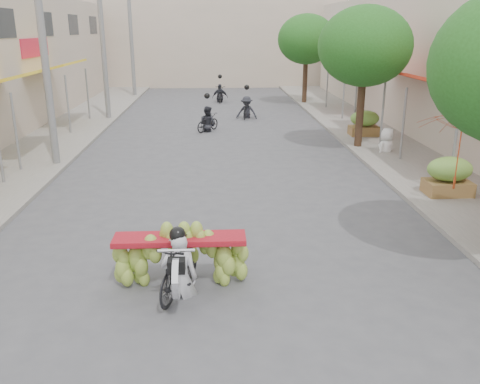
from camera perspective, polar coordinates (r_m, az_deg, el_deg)
sidewalk_left at (r=21.43m, az=-21.76°, el=4.90°), size 4.00×60.00×0.12m
sidewalk_right at (r=21.49m, az=16.48°, el=5.48°), size 4.00×60.00×0.12m
far_building at (r=42.82m, az=-2.94°, el=16.69°), size 20.00×6.00×7.00m
utility_pole_mid at (r=17.63m, az=-21.27°, el=15.48°), size 0.60×0.24×8.00m
utility_pole_far at (r=26.35m, az=-15.20°, el=16.48°), size 0.60×0.24×8.00m
utility_pole_back at (r=35.21m, az=-12.14°, el=16.92°), size 0.60×0.24×8.00m
street_tree_mid at (r=19.60m, az=13.85°, el=15.57°), size 3.40×3.40×5.25m
street_tree_far at (r=31.30m, az=7.48°, el=16.63°), size 3.40×3.40×5.25m
produce_crate_mid at (r=14.74m, az=22.44°, el=1.96°), size 1.20×0.88×1.16m
produce_crate_far at (r=22.05m, az=13.81°, el=7.74°), size 1.20×0.88×1.16m
banana_motorbike at (r=8.93m, az=-6.84°, el=-6.81°), size 2.33×1.87×2.15m
market_umbrella at (r=13.16m, az=23.94°, el=8.27°), size 2.50×2.50×1.93m
pedestrian at (r=19.26m, az=16.29°, el=6.92°), size 0.98×0.91×1.72m
bg_motorbike_a at (r=22.89m, az=-3.69°, el=8.74°), size 1.25×1.47×1.95m
bg_motorbike_b at (r=26.20m, az=0.76°, el=10.09°), size 1.16×1.75×1.95m
bg_motorbike_c at (r=32.12m, az=-2.25°, el=11.44°), size 1.00×1.68×1.95m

